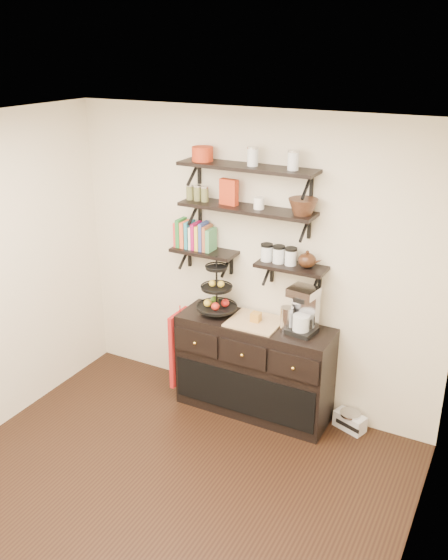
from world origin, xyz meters
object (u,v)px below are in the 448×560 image
radio (350,421)px  sideboard (254,367)px  coffee_maker (304,311)px  fruit_stand (217,295)px

radio → sideboard: bearing=-152.0°
sideboard → coffee_maker: coffee_maker is taller
sideboard → radio: 0.96m
sideboard → fruit_stand: (-0.38, 0.00, 0.63)m
coffee_maker → radio: 1.11m
coffee_maker → radio: coffee_maker is taller
sideboard → fruit_stand: fruit_stand is taller
sideboard → coffee_maker: (0.43, 0.03, 0.65)m
sideboard → fruit_stand: 0.74m
fruit_stand → coffee_maker: bearing=1.7°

